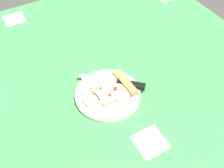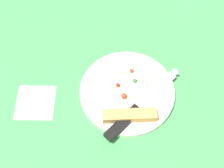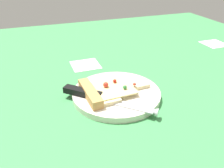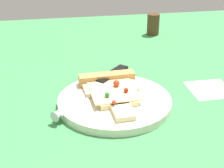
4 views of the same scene
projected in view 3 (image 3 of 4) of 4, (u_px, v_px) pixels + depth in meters
ground_plane at (132, 90)px, 65.20cm from camera, size 147.89×147.89×3.00cm
plate at (116, 94)px, 58.98cm from camera, size 22.50×22.50×1.53cm
pizza_slice at (107, 91)px, 57.34cm from camera, size 17.78×12.12×2.65cm
knife at (99, 97)px, 55.10cm from camera, size 18.92×17.97×2.45cm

